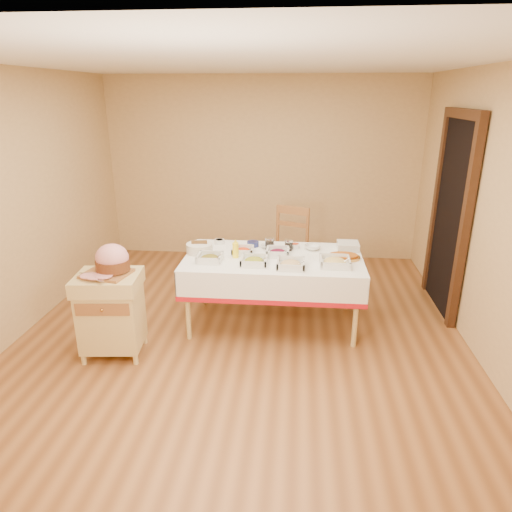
{
  "coord_description": "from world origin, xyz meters",
  "views": [
    {
      "loc": [
        0.54,
        -4.12,
        2.35
      ],
      "look_at": [
        0.13,
        0.2,
        0.79
      ],
      "focal_mm": 32.0,
      "sensor_mm": 36.0,
      "label": 1
    }
  ],
  "objects_px": {
    "dining_chair": "(287,249)",
    "brass_platter": "(343,257)",
    "ham_on_board": "(111,261)",
    "preserve_jar_left": "(269,244)",
    "preserve_jar_right": "(289,245)",
    "mustard_bottle": "(236,249)",
    "bread_basket": "(199,248)",
    "dining_table": "(273,271)",
    "butcher_cart": "(111,310)",
    "plate_stack": "(348,246)"
  },
  "relations": [
    {
      "from": "dining_chair",
      "to": "brass_platter",
      "type": "height_order",
      "value": "dining_chair"
    },
    {
      "from": "dining_chair",
      "to": "ham_on_board",
      "type": "distance_m",
      "value": 2.29
    },
    {
      "from": "preserve_jar_left",
      "to": "brass_platter",
      "type": "bearing_deg",
      "value": -16.58
    },
    {
      "from": "ham_on_board",
      "to": "preserve_jar_right",
      "type": "height_order",
      "value": "ham_on_board"
    },
    {
      "from": "mustard_bottle",
      "to": "brass_platter",
      "type": "height_order",
      "value": "mustard_bottle"
    },
    {
      "from": "ham_on_board",
      "to": "brass_platter",
      "type": "distance_m",
      "value": 2.25
    },
    {
      "from": "mustard_bottle",
      "to": "bread_basket",
      "type": "distance_m",
      "value": 0.42
    },
    {
      "from": "dining_table",
      "to": "butcher_cart",
      "type": "xyz_separation_m",
      "value": [
        -1.46,
        -0.76,
        -0.14
      ]
    },
    {
      "from": "ham_on_board",
      "to": "preserve_jar_left",
      "type": "distance_m",
      "value": 1.66
    },
    {
      "from": "brass_platter",
      "to": "mustard_bottle",
      "type": "bearing_deg",
      "value": -176.51
    },
    {
      "from": "butcher_cart",
      "to": "mustard_bottle",
      "type": "height_order",
      "value": "mustard_bottle"
    },
    {
      "from": "dining_chair",
      "to": "plate_stack",
      "type": "distance_m",
      "value": 0.96
    },
    {
      "from": "preserve_jar_left",
      "to": "preserve_jar_right",
      "type": "bearing_deg",
      "value": -2.76
    },
    {
      "from": "butcher_cart",
      "to": "preserve_jar_right",
      "type": "height_order",
      "value": "preserve_jar_right"
    },
    {
      "from": "preserve_jar_left",
      "to": "bread_basket",
      "type": "height_order",
      "value": "preserve_jar_left"
    },
    {
      "from": "dining_chair",
      "to": "brass_platter",
      "type": "xyz_separation_m",
      "value": [
        0.59,
        -0.93,
        0.25
      ]
    },
    {
      "from": "preserve_jar_right",
      "to": "plate_stack",
      "type": "bearing_deg",
      "value": 6.32
    },
    {
      "from": "preserve_jar_left",
      "to": "mustard_bottle",
      "type": "bearing_deg",
      "value": -137.89
    },
    {
      "from": "plate_stack",
      "to": "brass_platter",
      "type": "bearing_deg",
      "value": -103.92
    },
    {
      "from": "preserve_jar_left",
      "to": "dining_chair",
      "type": "bearing_deg",
      "value": 75.73
    },
    {
      "from": "dining_table",
      "to": "ham_on_board",
      "type": "height_order",
      "value": "ham_on_board"
    },
    {
      "from": "butcher_cart",
      "to": "preserve_jar_right",
      "type": "distance_m",
      "value": 1.92
    },
    {
      "from": "preserve_jar_right",
      "to": "mustard_bottle",
      "type": "distance_m",
      "value": 0.61
    },
    {
      "from": "mustard_bottle",
      "to": "brass_platter",
      "type": "distance_m",
      "value": 1.1
    },
    {
      "from": "ham_on_board",
      "to": "preserve_jar_left",
      "type": "relative_size",
      "value": 3.3
    },
    {
      "from": "mustard_bottle",
      "to": "plate_stack",
      "type": "relative_size",
      "value": 0.87
    },
    {
      "from": "butcher_cart",
      "to": "bread_basket",
      "type": "xyz_separation_m",
      "value": [
        0.67,
        0.81,
        0.35
      ]
    },
    {
      "from": "dining_chair",
      "to": "plate_stack",
      "type": "height_order",
      "value": "dining_chair"
    },
    {
      "from": "dining_table",
      "to": "bread_basket",
      "type": "height_order",
      "value": "bread_basket"
    },
    {
      "from": "dining_table",
      "to": "bread_basket",
      "type": "xyz_separation_m",
      "value": [
        -0.78,
        0.05,
        0.21
      ]
    },
    {
      "from": "dining_table",
      "to": "preserve_jar_right",
      "type": "relative_size",
      "value": 15.51
    },
    {
      "from": "bread_basket",
      "to": "butcher_cart",
      "type": "bearing_deg",
      "value": -129.82
    },
    {
      "from": "bread_basket",
      "to": "mustard_bottle",
      "type": "bearing_deg",
      "value": -15.7
    },
    {
      "from": "dining_table",
      "to": "butcher_cart",
      "type": "distance_m",
      "value": 1.65
    },
    {
      "from": "ham_on_board",
      "to": "preserve_jar_right",
      "type": "distance_m",
      "value": 1.83
    },
    {
      "from": "butcher_cart",
      "to": "mustard_bottle",
      "type": "distance_m",
      "value": 1.34
    },
    {
      "from": "dining_table",
      "to": "butcher_cart",
      "type": "bearing_deg",
      "value": -152.45
    },
    {
      "from": "dining_table",
      "to": "dining_chair",
      "type": "bearing_deg",
      "value": 82.63
    },
    {
      "from": "brass_platter",
      "to": "ham_on_board",
      "type": "bearing_deg",
      "value": -161.06
    },
    {
      "from": "dining_table",
      "to": "brass_platter",
      "type": "relative_size",
      "value": 5.35
    },
    {
      "from": "ham_on_board",
      "to": "plate_stack",
      "type": "bearing_deg",
      "value": 24.86
    },
    {
      "from": "bread_basket",
      "to": "dining_table",
      "type": "bearing_deg",
      "value": -3.53
    },
    {
      "from": "ham_on_board",
      "to": "plate_stack",
      "type": "height_order",
      "value": "ham_on_board"
    },
    {
      "from": "mustard_bottle",
      "to": "brass_platter",
      "type": "xyz_separation_m",
      "value": [
        1.1,
        0.07,
        -0.07
      ]
    },
    {
      "from": "mustard_bottle",
      "to": "preserve_jar_right",
      "type": "bearing_deg",
      "value": 28.09
    },
    {
      "from": "dining_chair",
      "to": "preserve_jar_left",
      "type": "distance_m",
      "value": 0.77
    },
    {
      "from": "preserve_jar_right",
      "to": "bread_basket",
      "type": "relative_size",
      "value": 0.43
    },
    {
      "from": "butcher_cart",
      "to": "brass_platter",
      "type": "relative_size",
      "value": 2.37
    },
    {
      "from": "ham_on_board",
      "to": "preserve_jar_left",
      "type": "height_order",
      "value": "ham_on_board"
    },
    {
      "from": "ham_on_board",
      "to": "dining_chair",
      "type": "bearing_deg",
      "value": 47.17
    }
  ]
}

